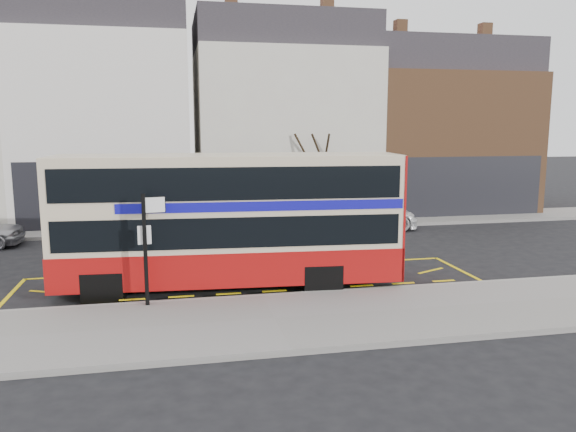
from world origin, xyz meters
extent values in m
plane|color=black|center=(0.00, 0.00, 0.00)|extent=(120.00, 120.00, 0.00)
cube|color=gray|center=(0.00, -2.30, 0.07)|extent=(40.00, 4.00, 0.15)
cube|color=gray|center=(0.00, -0.38, 0.07)|extent=(40.00, 0.15, 0.15)
cube|color=gray|center=(0.00, 11.00, 0.07)|extent=(50.00, 3.00, 0.15)
cube|color=silver|center=(-5.50, 15.00, 4.50)|extent=(8.00, 8.00, 9.00)
cube|color=#28262B|center=(-5.50, 15.00, 9.90)|extent=(8.00, 7.20, 1.80)
cube|color=black|center=(-5.50, 11.02, 1.60)|extent=(7.36, 0.06, 3.20)
cube|color=black|center=(-5.50, 11.04, 1.40)|extent=(5.60, 0.04, 2.00)
cube|color=beige|center=(3.50, 15.00, 4.25)|extent=(9.00, 8.00, 8.50)
cube|color=#28262B|center=(3.50, 15.00, 9.40)|extent=(9.00, 7.20, 1.80)
cube|color=brown|center=(0.80, 14.00, 10.70)|extent=(0.60, 0.60, 1.20)
cube|color=brown|center=(5.75, 14.00, 10.70)|extent=(0.60, 0.60, 1.20)
cube|color=#157626|center=(3.50, 11.02, 1.60)|extent=(8.28, 0.06, 3.20)
cube|color=black|center=(3.50, 11.04, 1.40)|extent=(6.30, 0.04, 2.00)
cube|color=brown|center=(12.50, 15.00, 3.75)|extent=(9.00, 8.00, 7.50)
cube|color=#28262B|center=(12.50, 15.00, 8.40)|extent=(9.00, 7.20, 1.80)
cube|color=brown|center=(9.80, 14.00, 9.70)|extent=(0.60, 0.60, 1.20)
cube|color=brown|center=(14.75, 14.00, 9.70)|extent=(0.60, 0.60, 1.20)
cube|color=black|center=(12.50, 11.02, 1.60)|extent=(8.28, 0.06, 3.20)
cube|color=black|center=(12.50, 11.04, 1.40)|extent=(6.30, 0.04, 2.00)
cube|color=beige|center=(-0.73, 0.98, 2.14)|extent=(10.02, 2.90, 3.64)
cube|color=#960C0C|center=(-0.73, 0.98, 0.81)|extent=(10.06, 2.95, 0.99)
cube|color=#960C0C|center=(4.18, 0.66, 2.14)|extent=(0.21, 2.29, 3.64)
cube|color=black|center=(-0.73, 0.98, 1.89)|extent=(9.63, 2.94, 0.85)
cube|color=black|center=(-0.73, 0.98, 3.24)|extent=(9.63, 2.94, 0.90)
cube|color=#110E9C|center=(0.17, 0.92, 2.61)|extent=(8.05, 2.82, 0.27)
cube|color=black|center=(-5.64, 1.31, 1.66)|extent=(0.20, 2.07, 1.44)
cube|color=black|center=(-5.64, 1.31, 3.24)|extent=(0.20, 2.07, 0.90)
cube|color=black|center=(-5.63, 1.31, 2.52)|extent=(0.15, 1.57, 0.31)
cube|color=beige|center=(-0.73, 0.98, 3.91)|extent=(10.01, 2.81, 0.11)
cylinder|color=black|center=(-4.30, 0.22, 0.45)|extent=(0.91, 0.31, 0.90)
cylinder|color=black|center=(-4.16, 2.22, 0.45)|extent=(0.91, 0.31, 0.90)
cylinder|color=black|center=(1.81, -0.19, 0.45)|extent=(0.91, 0.31, 0.90)
cylinder|color=black|center=(1.94, 1.81, 0.45)|extent=(0.91, 0.31, 0.90)
cube|color=black|center=(-3.08, -0.63, 1.61)|extent=(0.11, 0.11, 2.93)
cube|color=white|center=(-2.79, -0.60, 2.78)|extent=(0.53, 0.11, 0.43)
cube|color=white|center=(-3.09, -0.58, 2.00)|extent=(0.34, 0.07, 0.49)
imported|color=#45464D|center=(-2.35, 9.17, 0.70)|extent=(4.44, 2.37, 1.39)
imported|color=white|center=(6.30, 9.25, 0.72)|extent=(5.16, 2.53, 1.44)
cylinder|color=black|center=(4.25, 11.01, 1.03)|extent=(0.24, 0.24, 2.07)
camera|label=1|loc=(-2.31, -15.22, 4.82)|focal=35.00mm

